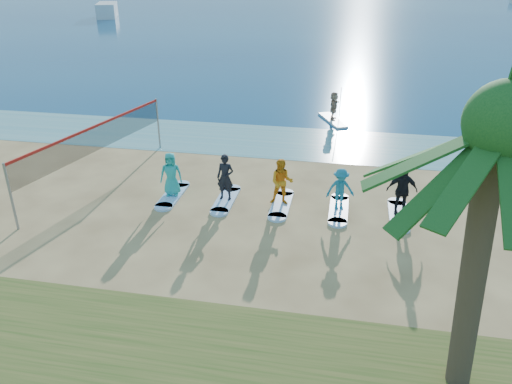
% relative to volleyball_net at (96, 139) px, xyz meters
% --- Properties ---
extents(ground, '(600.00, 600.00, 0.00)m').
position_rel_volleyball_net_xyz_m(ground, '(6.14, -4.10, -1.90)').
color(ground, tan).
rests_on(ground, ground).
extents(shallow_water, '(600.00, 600.00, 0.00)m').
position_rel_volleyball_net_xyz_m(shallow_water, '(6.14, 6.40, -1.90)').
color(shallow_water, teal).
rests_on(shallow_water, ground).
extents(volleyball_net, '(2.02, 8.88, 2.50)m').
position_rel_volleyball_net_xyz_m(volleyball_net, '(0.00, 0.00, 0.00)').
color(volleyball_net, gray).
rests_on(volleyball_net, ground).
extents(palm_tree, '(5.60, 5.60, 7.31)m').
position_rel_volleyball_net_xyz_m(palm_tree, '(12.84, -8.90, 4.14)').
color(palm_tree, brown).
rests_on(palm_tree, ground).
extents(paddleboard, '(1.90, 3.02, 0.12)m').
position_rel_volleyball_net_xyz_m(paddleboard, '(9.25, 10.49, -1.84)').
color(paddleboard, silver).
rests_on(paddleboard, ground).
extents(paddleboarder, '(0.55, 1.51, 1.60)m').
position_rel_volleyball_net_xyz_m(paddleboarder, '(9.25, 10.49, -0.98)').
color(paddleboarder, tan).
rests_on(paddleboarder, paddleboard).
extents(boat_offshore_a, '(5.11, 7.65, 2.14)m').
position_rel_volleyball_net_xyz_m(boat_offshore_a, '(-28.29, 58.72, -1.90)').
color(boat_offshore_a, silver).
rests_on(boat_offshore_a, ground).
extents(surfboard_0, '(0.70, 2.20, 0.09)m').
position_rel_volleyball_net_xyz_m(surfboard_0, '(3.48, -0.84, -1.86)').
color(surfboard_0, '#A4D1FF').
rests_on(surfboard_0, ground).
extents(student_0, '(0.95, 0.72, 1.75)m').
position_rel_volleyball_net_xyz_m(student_0, '(3.48, -0.84, -0.94)').
color(student_0, teal).
rests_on(student_0, surfboard_0).
extents(surfboard_1, '(0.70, 2.20, 0.09)m').
position_rel_volleyball_net_xyz_m(surfboard_1, '(5.67, -0.84, -1.86)').
color(surfboard_1, '#A4D1FF').
rests_on(surfboard_1, ground).
extents(student_1, '(0.71, 0.50, 1.83)m').
position_rel_volleyball_net_xyz_m(student_1, '(5.67, -0.84, -0.90)').
color(student_1, black).
rests_on(student_1, surfboard_1).
extents(surfboard_2, '(0.70, 2.20, 0.09)m').
position_rel_volleyball_net_xyz_m(surfboard_2, '(7.86, -0.84, -1.86)').
color(surfboard_2, '#A4D1FF').
rests_on(surfboard_2, ground).
extents(student_2, '(0.92, 0.74, 1.80)m').
position_rel_volleyball_net_xyz_m(student_2, '(7.86, -0.84, -0.91)').
color(student_2, orange).
rests_on(student_2, surfboard_2).
extents(surfboard_3, '(0.70, 2.20, 0.09)m').
position_rel_volleyball_net_xyz_m(surfboard_3, '(10.06, -0.84, -1.86)').
color(surfboard_3, '#A4D1FF').
rests_on(surfboard_3, ground).
extents(student_3, '(1.17, 0.87, 1.61)m').
position_rel_volleyball_net_xyz_m(student_3, '(10.06, -0.84, -1.01)').
color(student_3, teal).
rests_on(student_3, surfboard_3).
extents(surfboard_4, '(0.70, 2.20, 0.09)m').
position_rel_volleyball_net_xyz_m(surfboard_4, '(12.25, -0.84, -1.86)').
color(surfboard_4, '#A4D1FF').
rests_on(surfboard_4, ground).
extents(student_4, '(1.16, 0.59, 1.90)m').
position_rel_volleyball_net_xyz_m(student_4, '(12.25, -0.84, -0.87)').
color(student_4, black).
rests_on(student_4, surfboard_4).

